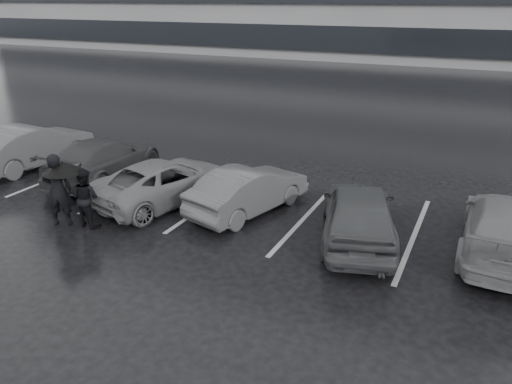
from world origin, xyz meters
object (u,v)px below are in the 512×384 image
Objects in this scene: pedestrian_left at (58,190)px; pedestrian_right at (86,198)px; car_west_d at (32,146)px; car_west_b at (165,181)px; car_west_c at (104,159)px; car_west_a at (249,190)px; car_main at (358,213)px; car_east at (507,227)px.

pedestrian_left is 0.73m from pedestrian_right.
car_west_b is at bearing 177.17° from car_west_d.
car_west_c is at bearing -174.82° from car_west_d.
car_west_a is 0.84× the size of car_west_c.
car_west_a is (-3.11, 0.44, -0.08)m from car_main.
car_west_d is at bearing -25.51° from pedestrian_right.
car_west_a is at bearing -178.49° from car_west_d.
car_west_a is 1.99× the size of pedestrian_left.
car_west_d is at bearing -3.09° from car_west_c.
car_west_a is 0.87× the size of car_west_b.
car_west_b is at bearing 160.64° from car_west_c.
pedestrian_right is at bearing 1.75° from car_main.
car_west_d reaches higher than car_east.
pedestrian_right is (-6.40, -2.15, 0.05)m from car_main.
car_east is (6.29, 0.31, 0.04)m from car_west_a.
car_west_a is 0.87× the size of car_west_d.
car_east is 3.00× the size of pedestrian_right.
pedestrian_left reaches higher than car_east.
car_east is 2.39× the size of pedestrian_left.
car_west_b is 0.96× the size of car_east.
pedestrian_right reaches higher than car_west_d.
car_west_c is at bearing -97.89° from pedestrian_left.
car_main is 2.73× the size of pedestrian_right.
pedestrian_right reaches higher than car_east.
car_west_a is 4.19m from pedestrian_right.
car_west_d is 2.87× the size of pedestrian_right.
car_west_d is at bearing 12.84° from car_west_a.
car_main is 0.96× the size of car_west_b.
car_west_a is at bearing -175.54° from pedestrian_left.
car_east reaches higher than car_west_b.
pedestrian_right reaches higher than car_main.
car_east is at bearing 175.06° from car_west_c.
car_west_d is at bearing 8.54° from car_west_b.
car_main is 7.46m from pedestrian_left.
car_west_c is (-5.35, 0.41, 0.03)m from car_west_a.
car_main is 11.56m from car_west_d.
car_east is (3.18, 0.75, -0.05)m from car_main.
pedestrian_right is (-0.83, -2.23, 0.15)m from car_west_b.
car_west_c is at bearing -51.42° from pedestrian_right.
car_west_c is 11.63m from car_east.
car_west_d is at bearing -20.64° from car_main.
car_east is at bearing -176.28° from car_west_d.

